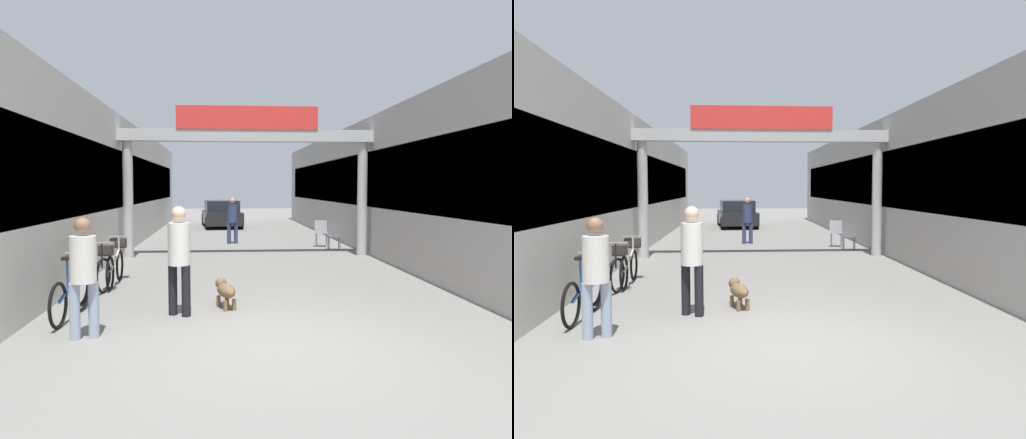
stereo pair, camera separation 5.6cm
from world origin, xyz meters
TOP-DOWN VIEW (x-y plane):
  - ground_plane at (0.00, 0.00)m, footprint 80.00×80.00m
  - storefront_left at (-5.09, 11.00)m, footprint 3.00×26.00m
  - storefront_right at (5.09, 11.00)m, footprint 3.00×26.00m
  - arcade_sign_gateway at (0.00, 8.06)m, footprint 7.40×0.47m
  - pedestrian_with_dog at (-1.42, 1.61)m, footprint 0.46×0.46m
  - pedestrian_companion at (-2.58, 0.51)m, footprint 0.44×0.44m
  - pedestrian_carrying_crate at (-0.34, 11.37)m, footprint 0.39×0.38m
  - dog_on_leash at (-0.70, 2.05)m, footprint 0.42×0.68m
  - bicycle_blue_nearest at (-3.04, 1.62)m, footprint 0.46×1.69m
  - bicycle_black_second at (-3.04, 2.98)m, footprint 0.46×1.68m
  - bicycle_silver_third at (-2.92, 4.22)m, footprint 0.46×1.69m
  - bollard_post_metal at (-1.37, 2.46)m, footprint 0.10×0.10m
  - cafe_chair_aluminium_nearer at (2.82, 9.28)m, footprint 0.45×0.45m
  - cafe_chair_aluminium_farther at (2.59, 10.22)m, footprint 0.50×0.50m
  - parked_car_black at (-0.69, 18.77)m, footprint 2.10×4.14m

SIDE VIEW (x-z plane):
  - ground_plane at x=0.00m, z-range 0.00..0.00m
  - dog_on_leash at x=-0.70m, z-range 0.06..0.53m
  - bicycle_blue_nearest at x=-3.04m, z-range -0.05..0.93m
  - bicycle_black_second at x=-3.04m, z-range -0.05..0.93m
  - bicycle_silver_third at x=-2.92m, z-range -0.05..0.93m
  - cafe_chair_aluminium_nearer at x=2.82m, z-range 0.10..0.99m
  - cafe_chair_aluminium_farther at x=2.59m, z-range 0.10..0.99m
  - bollard_post_metal at x=-1.37m, z-range 0.01..1.12m
  - parked_car_black at x=-0.69m, z-range -0.02..1.31m
  - pedestrian_companion at x=-2.58m, z-range 0.11..1.72m
  - pedestrian_carrying_crate at x=-0.34m, z-range 0.11..1.73m
  - pedestrian_with_dog at x=-1.42m, z-range 0.12..1.83m
  - storefront_left at x=-5.09m, z-range 0.00..4.05m
  - storefront_right at x=5.09m, z-range 0.00..4.05m
  - arcade_sign_gateway at x=0.00m, z-range 0.88..5.14m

